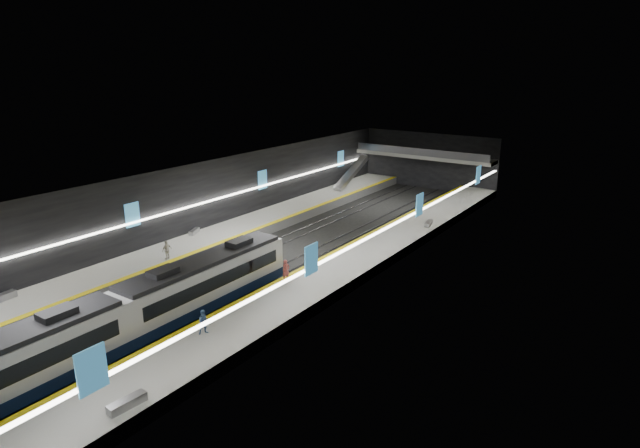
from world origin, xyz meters
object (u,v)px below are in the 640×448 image
Objects in this scene: bench_left_near at (1,298)px; passenger_right_b at (204,322)px; bench_right_far at (428,223)px; bench_left_far at (194,231)px; bench_right_near at (127,403)px; train at (118,319)px; escalator at (351,173)px; passenger_left_a at (167,250)px; passenger_right_a at (286,271)px.

passenger_right_b is (15.85, 4.97, 0.57)m from bench_left_near.
bench_left_near is 16.62m from passenger_right_b.
bench_left_far is at bearing -149.75° from bench_right_far.
passenger_right_b reaches higher than bench_right_near.
train is at bearing -79.29° from bench_left_far.
escalator is 4.38× the size of bench_right_far.
escalator is 33.77m from passenger_left_a.
train is at bearing -77.37° from escalator.
train is 13.45m from passenger_right_a.
escalator is 4.64× the size of bench_left_far.
bench_left_far is 28.61m from bench_right_near.
bench_right_far is 20.69m from passenger_right_a.
passenger_right_b is at bearing 37.79° from train.
bench_right_far is 27.01m from passenger_left_a.
passenger_right_a is at bearing 40.16° from bench_left_near.
bench_left_far is at bearing -149.72° from passenger_left_a.
bench_left_near reaches higher than bench_right_far.
train reaches higher than passenger_right_a.
bench_right_far is at bearing 17.21° from bench_left_far.
bench_right_near is 37.82m from bench_right_far.
bench_right_near is at bearing 45.74° from passenger_left_a.
bench_left_far is (-2.00, -27.28, -1.69)m from escalator.
bench_left_far is at bearing 79.46° from passenger_right_b.
train reaches higher than passenger_left_a.
passenger_right_b reaches higher than bench_right_far.
escalator is at bearing 134.93° from bench_right_far.
bench_right_near is (18.65, -21.69, 0.04)m from bench_left_far.
bench_left_far is at bearing -94.19° from escalator.
bench_left_near is at bearing 155.09° from passenger_right_a.
bench_left_far is 15.84m from passenger_right_a.
bench_right_near reaches higher than bench_left_far.
passenger_right_b is (16.24, -14.07, 0.61)m from bench_left_far.
passenger_right_a is (15.22, -4.31, 0.67)m from bench_left_far.
train is 5.38m from passenger_right_b.
passenger_right_b is at bearing -105.08° from bench_right_far.
train reaches higher than bench_left_near.
bench_left_near is 1.02× the size of bench_right_near.
passenger_left_a is (3.20, 12.60, 0.61)m from bench_left_near.
passenger_left_a reaches higher than bench_left_far.
bench_right_far is at bearing 58.18° from bench_left_near.
bench_left_near is 1.26× the size of passenger_right_b.
train is 17.41× the size of bench_left_far.
bench_left_far is (-0.39, 19.04, -0.04)m from bench_left_near.
escalator is at bearing 49.37° from passenger_right_b.
passenger_right_b is at bearing -153.78° from passenger_right_a.
bench_right_far is at bearing 26.20° from passenger_right_b.
bench_left_near is at bearing 176.64° from bench_right_near.
bench_left_near is 19.04m from bench_left_far.
bench_left_near is at bearing -13.14° from passenger_left_a.
bench_left_near is (-1.61, -46.32, -1.65)m from escalator.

